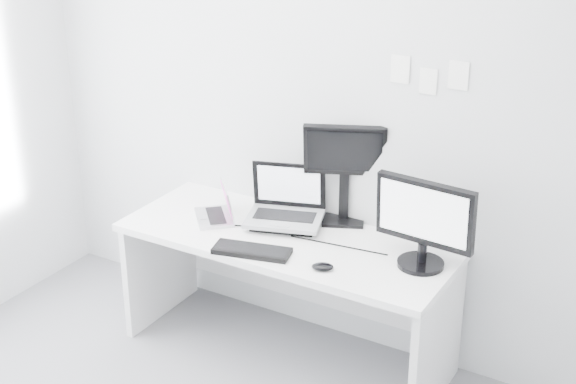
# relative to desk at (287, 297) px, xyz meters

# --- Properties ---
(back_wall) EXTENTS (3.60, 0.00, 3.60)m
(back_wall) POSITION_rel_desk_xyz_m (0.00, 0.35, 0.99)
(back_wall) COLOR #B9BBBD
(back_wall) RESTS_ON ground
(desk) EXTENTS (1.80, 0.70, 0.73)m
(desk) POSITION_rel_desk_xyz_m (0.00, 0.00, 0.00)
(desk) COLOR white
(desk) RESTS_ON ground
(macbook) EXTENTS (0.34, 0.34, 0.21)m
(macbook) POSITION_rel_desk_xyz_m (-0.46, -0.01, 0.47)
(macbook) COLOR #B2B2B6
(macbook) RESTS_ON desk
(speaker) EXTENTS (0.11, 0.11, 0.19)m
(speaker) POSITION_rel_desk_xyz_m (-0.16, 0.28, 0.46)
(speaker) COLOR black
(speaker) RESTS_ON desk
(dell_laptop) EXTENTS (0.48, 0.42, 0.34)m
(dell_laptop) POSITION_rel_desk_xyz_m (-0.08, 0.10, 0.53)
(dell_laptop) COLOR #9DA0A4
(dell_laptop) RESTS_ON desk
(rear_monitor) EXTENTS (0.46, 0.32, 0.59)m
(rear_monitor) POSITION_rel_desk_xyz_m (0.18, 0.31, 0.66)
(rear_monitor) COLOR black
(rear_monitor) RESTS_ON desk
(samsung_monitor) EXTENTS (0.52, 0.27, 0.47)m
(samsung_monitor) POSITION_rel_desk_xyz_m (0.73, 0.06, 0.60)
(samsung_monitor) COLOR black
(samsung_monitor) RESTS_ON desk
(keyboard) EXTENTS (0.42, 0.23, 0.03)m
(keyboard) POSITION_rel_desk_xyz_m (-0.06, -0.25, 0.38)
(keyboard) COLOR black
(keyboard) RESTS_ON desk
(mouse) EXTENTS (0.13, 0.11, 0.04)m
(mouse) POSITION_rel_desk_xyz_m (0.34, -0.23, 0.38)
(mouse) COLOR black
(mouse) RESTS_ON desk
(wall_note_0) EXTENTS (0.10, 0.00, 0.14)m
(wall_note_0) POSITION_rel_desk_xyz_m (0.45, 0.34, 1.26)
(wall_note_0) COLOR white
(wall_note_0) RESTS_ON back_wall
(wall_note_1) EXTENTS (0.09, 0.00, 0.13)m
(wall_note_1) POSITION_rel_desk_xyz_m (0.60, 0.34, 1.22)
(wall_note_1) COLOR white
(wall_note_1) RESTS_ON back_wall
(wall_note_2) EXTENTS (0.10, 0.00, 0.14)m
(wall_note_2) POSITION_rel_desk_xyz_m (0.75, 0.34, 1.26)
(wall_note_2) COLOR white
(wall_note_2) RESTS_ON back_wall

